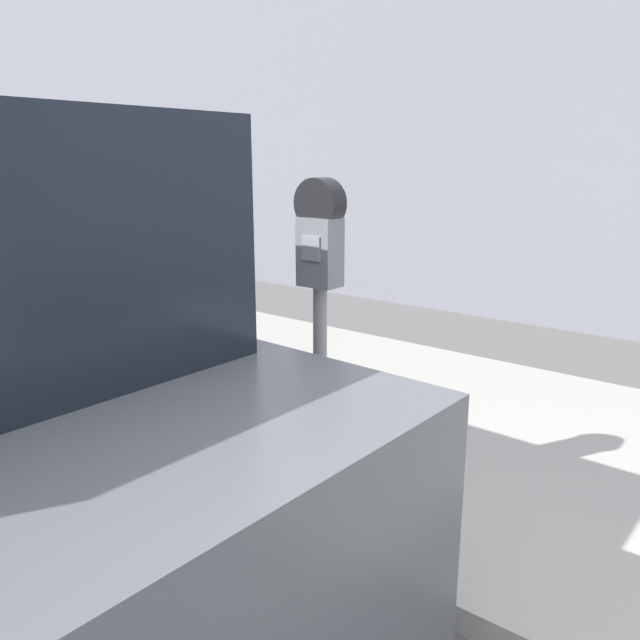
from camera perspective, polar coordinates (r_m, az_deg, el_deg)
The scene contains 2 objects.
sidewalk at distance 3.78m, azimuth 16.80°, elevation -11.56°, with size 24.00×2.80×0.12m.
parking_meter at distance 2.64m, azimuth -0.00°, elevation 3.44°, with size 0.21×0.12×1.49m.
Camera 1 is at (1.16, -1.01, 1.68)m, focal length 35.00 mm.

